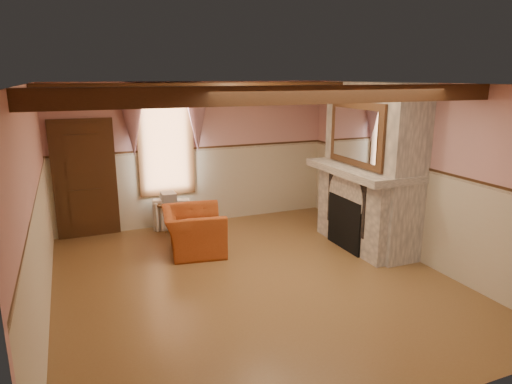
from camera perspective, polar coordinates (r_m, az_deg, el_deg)
name	(u,v)px	position (r m, az deg, el deg)	size (l,w,h in m)	color
floor	(253,280)	(6.79, -0.32, -10.97)	(5.50, 6.00, 0.01)	brown
ceiling	(253,84)	(6.14, -0.36, 13.39)	(5.50, 6.00, 0.01)	silver
wall_back	(196,154)	(9.11, -7.48, 4.73)	(5.50, 0.02, 2.80)	tan
wall_front	(395,270)	(3.85, 16.95, -9.31)	(5.50, 0.02, 2.80)	tan
wall_left	(35,209)	(5.90, -25.94, -1.90)	(0.02, 6.00, 2.80)	tan
wall_right	(411,172)	(7.76, 18.85, 2.40)	(0.02, 6.00, 2.80)	tan
wainscot	(253,232)	(6.50, -0.33, -4.98)	(5.50, 6.00, 1.50)	#C1B79B
chair_rail	(253,180)	(6.30, -0.34, 1.47)	(5.50, 6.00, 0.08)	black
firebox	(348,223)	(8.01, 11.43, -3.79)	(0.20, 0.95, 0.90)	black
armchair	(194,231)	(7.78, -7.80, -4.82)	(1.13, 0.99, 0.73)	#994219
side_table	(168,217)	(8.93, -10.92, -3.03)	(0.47, 0.47, 0.55)	brown
book_stack	(168,198)	(8.83, -10.90, -0.70)	(0.26, 0.32, 0.20)	#B7AD8C
radiator	(172,215)	(8.95, -10.48, -2.82)	(0.70, 0.18, 0.60)	silver
bowl	(368,165)	(7.79, 13.84, 3.28)	(0.36, 0.36, 0.09)	brown
mantel_clock	(341,154)	(8.44, 10.62, 4.67)	(0.14, 0.24, 0.20)	black
oil_lamp	(349,154)	(8.24, 11.49, 4.68)	(0.11, 0.11, 0.28)	gold
candle_red	(385,168)	(7.44, 15.85, 2.93)	(0.06, 0.06, 0.16)	#A62314
jar_yellow	(382,168)	(7.50, 15.47, 2.89)	(0.06, 0.06, 0.12)	yellow
fireplace	(372,167)	(8.01, 14.30, 3.09)	(0.85, 2.00, 2.80)	gray
mantel	(363,170)	(7.91, 13.23, 2.72)	(1.05, 2.05, 0.12)	gray
overmantel_mirror	(356,134)	(7.71, 12.36, 7.07)	(0.06, 1.44, 1.04)	silver
door	(85,181)	(8.83, -20.57, 1.30)	(1.10, 0.10, 2.10)	black
window	(166,143)	(8.91, -11.22, 5.99)	(1.06, 0.08, 2.02)	white
window_drapes	(165,112)	(8.76, -11.29, 9.80)	(1.30, 0.14, 1.40)	gray
ceiling_beam_front	(295,95)	(5.05, 4.88, 11.99)	(5.50, 0.18, 0.20)	black
ceiling_beam_back	(224,89)	(7.27, -4.01, 12.71)	(5.50, 0.18, 0.20)	black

